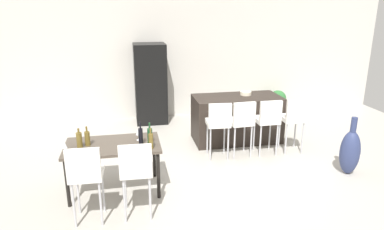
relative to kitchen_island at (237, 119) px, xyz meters
The scene contains 21 objects.
ground_plane 1.32m from the kitchen_island, 121.10° to the right, with size 10.00×10.00×0.00m, color #ADA89E.
back_wall 2.31m from the kitchen_island, 107.77° to the left, with size 10.00×0.12×2.90m, color beige.
kitchen_island is the anchor object (origin of this frame).
bar_chair_left 1.03m from the kitchen_island, 126.77° to the right, with size 0.43×0.43×1.05m.
bar_chair_middle 0.85m from the kitchen_island, 102.19° to the right, with size 0.42×0.42×1.05m.
bar_chair_right 0.90m from the kitchen_island, 67.99° to the right, with size 0.40×0.40×1.05m.
bar_chair_far 1.18m from the kitchen_island, 43.92° to the right, with size 0.41×0.41×1.05m.
dining_table 2.91m from the kitchen_island, 145.77° to the right, with size 1.35×0.79×0.74m.
dining_chair_near 3.62m from the kitchen_island, 138.56° to the right, with size 0.42×0.42×1.05m.
dining_chair_far 3.19m from the kitchen_island, 131.29° to the right, with size 0.41×0.41×1.05m.
wine_bottle_far 3.33m from the kitchen_island, 149.53° to the right, with size 0.08×0.08×0.28m.
wine_bottle_inner 2.67m from the kitchen_island, 139.29° to the right, with size 0.06×0.06×0.34m.
wine_bottle_left 2.69m from the kitchen_island, 134.57° to the right, with size 0.06×0.06×0.30m.
wine_bottle_end 2.56m from the kitchen_island, 137.62° to the right, with size 0.07×0.07×0.31m.
wine_bottle_middle 3.21m from the kitchen_island, 149.57° to the right, with size 0.07×0.07×0.28m.
wine_glass_right 2.58m from the kitchen_island, 142.69° to the right, with size 0.07×0.07×0.17m.
wine_glass_near 3.57m from the kitchen_island, 148.32° to the right, with size 0.07×0.07×0.17m.
refrigerator 2.28m from the kitchen_island, 136.04° to the left, with size 0.72×0.68×1.84m, color black.
fruit_bowl 0.55m from the kitchen_island, 26.28° to the left, with size 0.23×0.23×0.07m, color beige.
floor_vase 2.24m from the kitchen_island, 53.25° to the right, with size 0.31×0.31×0.97m.
potted_plant 2.22m from the kitchen_island, 44.07° to the left, with size 0.42×0.42×0.62m.
Camera 1 is at (-1.52, -5.35, 2.63)m, focal length 32.48 mm.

